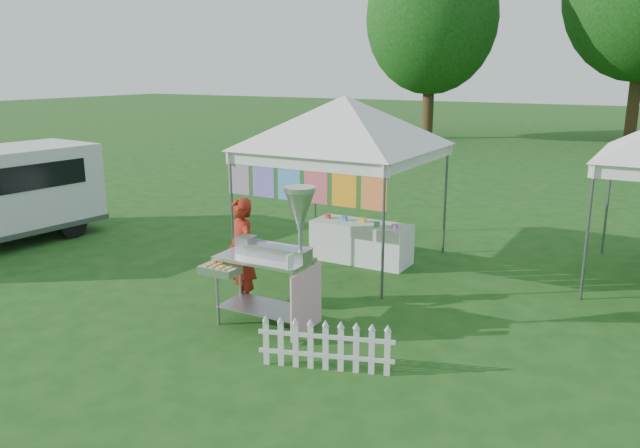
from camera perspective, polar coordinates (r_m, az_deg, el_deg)
The scene contains 7 objects.
ground at distance 8.75m, azimuth -8.77°, elevation -9.34°, with size 120.00×120.00×0.00m, color #184814.
canopy_main at distance 10.98m, azimuth 2.25°, elevation 11.62°, with size 4.24×4.24×3.45m.
tree_left at distance 32.28m, azimuth 10.17°, elevation 18.07°, with size 6.40×6.40×9.53m.
donut_cart at distance 8.24m, azimuth -4.00°, elevation -2.05°, with size 1.42×1.01×1.98m.
vendor at distance 9.16m, azimuth -7.20°, elevation -2.72°, with size 0.60×0.39×1.65m, color maroon.
picket_fence at distance 7.41m, azimuth 0.51°, elevation -11.20°, with size 1.54×0.54×0.56m.
display_table at distance 11.42m, azimuth 3.78°, elevation -1.65°, with size 1.80×0.70×0.73m, color white.
Camera 1 is at (5.09, -6.23, 3.45)m, focal length 35.00 mm.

